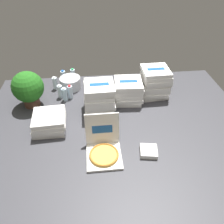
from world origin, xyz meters
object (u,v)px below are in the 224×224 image
Objects in this scene: potted_plant at (28,88)px; pizza_stack_center_near at (50,122)px; pizza_stack_left_near at (155,82)px; ice_bucket at (71,83)px; water_bottle_4 at (63,77)px; open_pizza_box at (103,148)px; pizza_stack_right_mid at (128,91)px; pizza_stack_right_far at (99,98)px; water_bottle_2 at (73,75)px; napkin_pile at (149,151)px; water_bottle_3 at (60,91)px; water_bottle_0 at (70,92)px; water_bottle_5 at (65,94)px; water_bottle_1 at (55,83)px.

pizza_stack_center_near is at bearing -58.79° from potted_plant.
pizza_stack_left_near is 1.64m from potted_plant.
ice_bucket is 1.50× the size of water_bottle_4.
pizza_stack_left_near is 1.33× the size of ice_bucket.
open_pizza_box is at bearing -70.79° from water_bottle_4.
pizza_stack_right_far is at bearing -153.88° from pizza_stack_right_mid.
potted_plant is (-1.26, 0.01, 0.12)m from pizza_stack_right_mid.
pizza_stack_right_far is 0.86m from water_bottle_2.
napkin_pile is at bearing -35.57° from potted_plant.
pizza_stack_right_mid reaches higher than ice_bucket.
pizza_stack_center_near is 1.07m from water_bottle_2.
water_bottle_2 is at bearing 82.34° from ice_bucket.
napkin_pile is (1.04, -0.47, -0.07)m from pizza_stack_center_near.
potted_plant reaches higher than ice_bucket.
open_pizza_box reaches higher than water_bottle_3.
water_bottle_4 is 1.77m from napkin_pile.
ice_bucket reaches higher than napkin_pile.
water_bottle_0 is (-0.38, 1.02, 0.02)m from open_pizza_box.
pizza_stack_left_near is 1.19m from ice_bucket.
water_bottle_5 reaches higher than pizza_stack_center_near.
napkin_pile is (0.91, -1.02, -0.07)m from water_bottle_5.
pizza_stack_left_near reaches higher than water_bottle_0.
ice_bucket is 1.50× the size of water_bottle_2.
water_bottle_1 is at bearing 53.19° from potted_plant.
open_pizza_box is 1.27m from potted_plant.
water_bottle_2 is at bearing 48.08° from potted_plant.
water_bottle_0 is at bearing -74.09° from water_bottle_4.
pizza_stack_left_near is (0.77, 0.28, 0.00)m from pizza_stack_right_far.
water_bottle_1 is 0.20m from water_bottle_4.
water_bottle_5 is (-0.06, -0.30, 0.01)m from ice_bucket.
open_pizza_box reaches higher than water_bottle_2.
water_bottle_1 is 0.42× the size of potted_plant.
pizza_stack_left_near is (0.38, 0.09, 0.05)m from pizza_stack_right_mid.
water_bottle_3 is (-1.28, 0.06, -0.10)m from pizza_stack_left_near.
pizza_stack_right_far is 0.53m from water_bottle_5.
water_bottle_2 is (-0.36, 1.47, 0.02)m from open_pizza_box.
water_bottle_4 is at bearing 122.81° from napkin_pile.
napkin_pile is at bearing -50.97° from water_bottle_1.
potted_plant is at bearing -124.90° from water_bottle_4.
water_bottle_1 is (-0.02, 0.84, -0.00)m from pizza_stack_center_near.
ice_bucket is at bearing 36.60° from potted_plant.
pizza_stack_right_far is 0.83× the size of potted_plant.
potted_plant is 1.65m from napkin_pile.
open_pizza_box reaches higher than napkin_pile.
open_pizza_box is 2.54× the size of napkin_pile.
open_pizza_box reaches higher than water_bottle_4.
napkin_pile is at bearing -51.82° from water_bottle_0.
napkin_pile is (0.97, -1.09, -0.07)m from water_bottle_3.
water_bottle_3 is (-0.13, 0.03, 0.00)m from water_bottle_0.
pizza_stack_left_near is at bearing 73.48° from napkin_pile.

